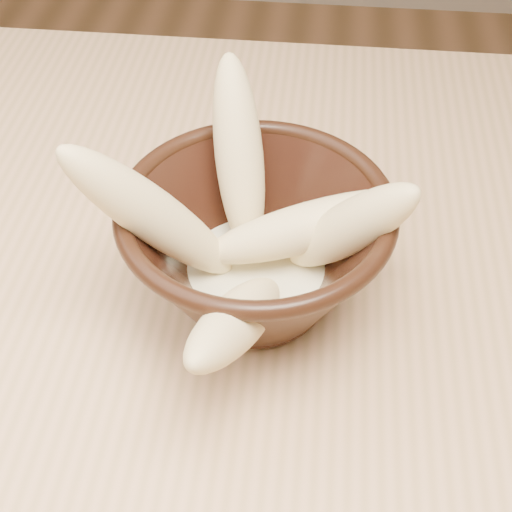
{
  "coord_description": "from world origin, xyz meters",
  "views": [
    {
      "loc": [
        -0.12,
        -0.34,
        1.16
      ],
      "look_at": [
        -0.16,
        0.01,
        0.8
      ],
      "focal_mm": 50.0,
      "sensor_mm": 36.0,
      "label": 1
    }
  ],
  "objects": [
    {
      "name": "banana_front",
      "position": [
        -0.16,
        -0.06,
        0.82
      ],
      "size": [
        0.07,
        0.14,
        0.1
      ],
      "primitive_type": "ellipsoid",
      "rotation": [
        1.08,
        0.0,
        -0.27
      ],
      "color": "#F3D58F",
      "rests_on": "bowl"
    },
    {
      "name": "bowl",
      "position": [
        -0.16,
        0.01,
        0.81
      ],
      "size": [
        0.19,
        0.19,
        0.1
      ],
      "rotation": [
        0.0,
        0.0,
        -0.03
      ],
      "color": "black",
      "rests_on": "table"
    },
    {
      "name": "banana_right",
      "position": [
        -0.1,
        0.01,
        0.84
      ],
      "size": [
        0.11,
        0.07,
        0.12
      ],
      "primitive_type": "ellipsoid",
      "rotation": [
        0.68,
        0.0,
        1.2
      ],
      "color": "#F3D58F",
      "rests_on": "bowl"
    },
    {
      "name": "banana_left",
      "position": [
        -0.23,
        -0.01,
        0.85
      ],
      "size": [
        0.13,
        0.07,
        0.15
      ],
      "primitive_type": "ellipsoid",
      "rotation": [
        0.66,
        0.0,
        -1.24
      ],
      "color": "#F3D58F",
      "rests_on": "bowl"
    },
    {
      "name": "banana_upright",
      "position": [
        -0.18,
        0.07,
        0.85
      ],
      "size": [
        0.06,
        0.11,
        0.14
      ],
      "primitive_type": "ellipsoid",
      "rotation": [
        0.59,
        0.0,
        3.42
      ],
      "color": "#F3D58F",
      "rests_on": "bowl"
    },
    {
      "name": "banana_across",
      "position": [
        -0.12,
        0.02,
        0.82
      ],
      "size": [
        0.16,
        0.08,
        0.07
      ],
      "primitive_type": "ellipsoid",
      "rotation": [
        1.35,
        0.0,
        1.84
      ],
      "color": "#F3D58F",
      "rests_on": "bowl"
    },
    {
      "name": "table",
      "position": [
        0.0,
        0.0,
        0.67
      ],
      "size": [
        1.2,
        0.8,
        0.75
      ],
      "color": "#DFA97A",
      "rests_on": "ground"
    },
    {
      "name": "milk_puddle",
      "position": [
        -0.16,
        0.01,
        0.78
      ],
      "size": [
        0.11,
        0.11,
        0.01
      ],
      "primitive_type": "cylinder",
      "color": "beige",
      "rests_on": "bowl"
    }
  ]
}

